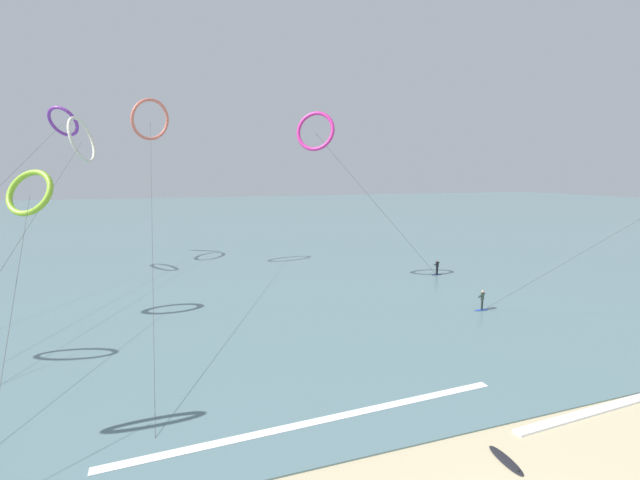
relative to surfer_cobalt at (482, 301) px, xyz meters
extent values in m
cube|color=slate|center=(-13.81, 86.20, -0.78)|extent=(400.00, 200.00, 0.08)
ellipsoid|color=#2647B7|center=(0.00, -0.01, -0.71)|extent=(1.40, 0.40, 0.06)
cylinder|color=#1E2823|center=(-0.11, -0.10, -0.28)|extent=(0.12, 0.12, 0.80)
cylinder|color=#1E2823|center=(0.11, 0.08, -0.28)|extent=(0.12, 0.12, 0.80)
cube|color=#1E2823|center=(0.00, -0.01, 0.43)|extent=(0.37, 0.36, 0.62)
sphere|color=tan|center=(0.00, -0.01, 0.85)|extent=(0.22, 0.22, 0.22)
cylinder|color=#1E2823|center=(-0.17, -0.03, 0.48)|extent=(0.39, 0.44, 0.39)
cylinder|color=#1E2823|center=(0.17, 0.25, 0.48)|extent=(0.39, 0.44, 0.39)
ellipsoid|color=navy|center=(3.77, 11.97, -0.71)|extent=(1.40, 0.40, 0.06)
cylinder|color=black|center=(3.65, 11.90, -0.28)|extent=(0.12, 0.12, 0.80)
cylinder|color=black|center=(3.90, 12.04, -0.28)|extent=(0.12, 0.12, 0.80)
cube|color=black|center=(3.77, 11.97, 0.43)|extent=(0.38, 0.33, 0.62)
sphere|color=tan|center=(3.77, 11.97, 0.85)|extent=(0.22, 0.22, 0.22)
cylinder|color=black|center=(3.58, 11.98, 0.48)|extent=(0.32, 0.48, 0.39)
cylinder|color=black|center=(3.97, 12.20, 0.48)|extent=(0.32, 0.48, 0.39)
torus|color=purple|center=(-36.46, 35.10, 17.00)|extent=(4.71, 4.10, 3.73)
torus|color=#EA7260|center=(-25.80, 25.26, 16.52)|extent=(4.66, 3.74, 4.61)
cylinder|color=#3F3F3F|center=(-25.43, 7.66, 7.77)|extent=(0.76, 35.21, 17.19)
cylinder|color=#3F3F3F|center=(4.80, -4.98, 4.84)|extent=(9.63, 9.96, 11.33)
torus|color=#8CC62D|center=(-33.61, 8.20, 9.13)|extent=(4.20, 3.56, 3.47)
cylinder|color=#3F3F3F|center=(-32.51, -0.25, 4.05)|extent=(2.23, 16.90, 9.76)
torus|color=silver|center=(-33.77, 30.75, 14.49)|extent=(3.08, 5.77, 5.49)
cylinder|color=#3F3F3F|center=(-34.55, 11.47, 6.75)|extent=(1.58, 38.56, 15.15)
torus|color=#CC288E|center=(-10.41, 12.48, 14.57)|extent=(3.82, 3.40, 3.91)
cylinder|color=#3F3F3F|center=(-3.32, 12.22, 6.79)|extent=(14.20, 0.53, 15.23)
ellipsoid|color=black|center=(-11.85, -15.78, -0.78)|extent=(0.63, 1.93, 0.08)
cone|color=black|center=(-11.89, -16.47, -0.68)|extent=(0.11, 0.11, 0.12)
cube|color=white|center=(-17.93, -10.88, -0.76)|extent=(18.95, 1.22, 0.12)
camera|label=1|loc=(-23.85, -27.94, 10.47)|focal=23.98mm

